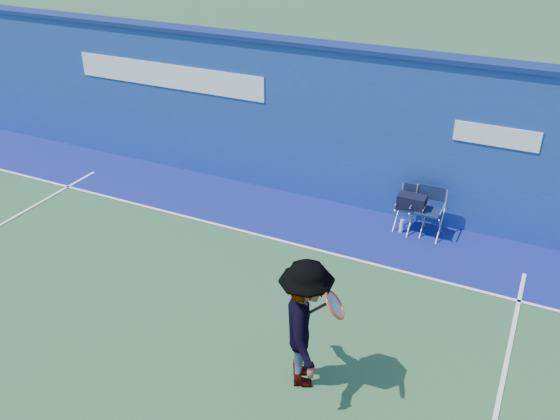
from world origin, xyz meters
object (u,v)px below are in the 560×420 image
at_px(tennis_player, 306,325).
at_px(directors_chair_right, 426,221).
at_px(directors_chair_left, 411,213).
at_px(water_bottle, 401,226).

bearing_deg(tennis_player, directors_chair_right, 82.88).
height_order(directors_chair_right, tennis_player, tennis_player).
distance_m(directors_chair_right, tennis_player, 4.32).
relative_size(directors_chair_right, tennis_player, 0.50).
distance_m(directors_chair_left, water_bottle, 0.29).
relative_size(water_bottle, tennis_player, 0.14).
height_order(directors_chair_right, water_bottle, directors_chair_right).
distance_m(directors_chair_left, tennis_player, 4.32).
bearing_deg(directors_chair_left, tennis_player, -93.16).
xyz_separation_m(directors_chair_left, tennis_player, (-0.24, -4.28, 0.54)).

